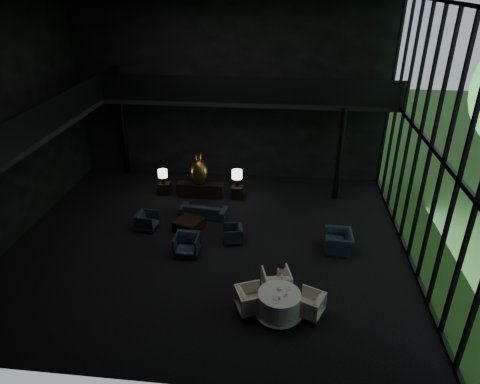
# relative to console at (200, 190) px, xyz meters

# --- Properties ---
(floor) EXTENTS (14.00, 12.00, 0.02)m
(floor) POSITION_rel_console_xyz_m (1.01, -3.53, -0.32)
(floor) COLOR black
(floor) RESTS_ON ground
(ceiling) EXTENTS (14.00, 12.00, 0.02)m
(ceiling) POSITION_rel_console_xyz_m (1.01, -3.53, 7.68)
(ceiling) COLOR black
(ceiling) RESTS_ON ground
(wall_back) EXTENTS (14.00, 0.04, 8.00)m
(wall_back) POSITION_rel_console_xyz_m (1.01, 2.47, 3.68)
(wall_back) COLOR black
(wall_back) RESTS_ON ground
(wall_front) EXTENTS (14.00, 0.04, 8.00)m
(wall_front) POSITION_rel_console_xyz_m (1.01, -9.53, 3.68)
(wall_front) COLOR black
(wall_front) RESTS_ON ground
(curtain_wall) EXTENTS (0.20, 12.00, 8.00)m
(curtain_wall) POSITION_rel_console_xyz_m (7.96, -3.53, 3.68)
(curtain_wall) COLOR black
(curtain_wall) RESTS_ON ground
(mezzanine_left) EXTENTS (2.00, 12.00, 0.25)m
(mezzanine_left) POSITION_rel_console_xyz_m (-4.99, -3.53, 3.68)
(mezzanine_left) COLOR black
(mezzanine_left) RESTS_ON wall_left
(mezzanine_back) EXTENTS (12.00, 2.00, 0.25)m
(mezzanine_back) POSITION_rel_console_xyz_m (2.01, 1.47, 3.68)
(mezzanine_back) COLOR black
(mezzanine_back) RESTS_ON wall_back
(railing_left) EXTENTS (0.06, 12.00, 1.00)m
(railing_left) POSITION_rel_console_xyz_m (-3.99, -3.53, 4.28)
(railing_left) COLOR black
(railing_left) RESTS_ON mezzanine_left
(railing_back) EXTENTS (12.00, 0.06, 1.00)m
(railing_back) POSITION_rel_console_xyz_m (2.01, 0.47, 4.28)
(railing_back) COLOR black
(railing_back) RESTS_ON mezzanine_back
(column_nw) EXTENTS (0.24, 0.24, 4.00)m
(column_nw) POSITION_rel_console_xyz_m (-3.99, 2.17, 1.68)
(column_nw) COLOR black
(column_nw) RESTS_ON floor
(column_ne) EXTENTS (0.24, 0.24, 4.00)m
(column_ne) POSITION_rel_console_xyz_m (5.81, 0.47, 1.68)
(column_ne) COLOR black
(column_ne) RESTS_ON floor
(console) EXTENTS (1.99, 0.45, 0.63)m
(console) POSITION_rel_console_xyz_m (0.00, 0.00, 0.00)
(console) COLOR black
(console) RESTS_ON floor
(bronze_urn) EXTENTS (0.72, 0.72, 1.34)m
(bronze_urn) POSITION_rel_console_xyz_m (0.00, 0.01, 0.89)
(bronze_urn) COLOR #A36E1F
(bronze_urn) RESTS_ON console
(side_table_left) EXTENTS (0.48, 0.48, 0.53)m
(side_table_left) POSITION_rel_console_xyz_m (-1.60, 0.14, -0.05)
(side_table_left) COLOR black
(side_table_left) RESTS_ON floor
(table_lamp_left) EXTENTS (0.40, 0.40, 0.67)m
(table_lamp_left) POSITION_rel_console_xyz_m (-1.60, -0.02, 0.69)
(table_lamp_left) COLOR black
(table_lamp_left) RESTS_ON side_table_left
(side_table_right) EXTENTS (0.49, 0.49, 0.54)m
(side_table_right) POSITION_rel_console_xyz_m (1.60, 0.08, -0.05)
(side_table_right) COLOR black
(side_table_right) RESTS_ON floor
(table_lamp_right) EXTENTS (0.45, 0.45, 0.75)m
(table_lamp_right) POSITION_rel_console_xyz_m (1.60, 0.09, 0.76)
(table_lamp_right) COLOR black
(table_lamp_right) RESTS_ON side_table_right
(sofa) EXTENTS (1.76, 0.69, 0.67)m
(sofa) POSITION_rel_console_xyz_m (0.45, -1.63, 0.02)
(sofa) COLOR black
(sofa) RESTS_ON floor
(lounge_armchair_west) EXTENTS (0.73, 0.77, 0.73)m
(lounge_armchair_west) POSITION_rel_console_xyz_m (-1.48, -2.84, 0.05)
(lounge_armchair_west) COLOR black
(lounge_armchair_west) RESTS_ON floor
(lounge_armchair_east) EXTENTS (0.66, 0.69, 0.62)m
(lounge_armchair_east) POSITION_rel_console_xyz_m (1.84, -3.33, -0.01)
(lounge_armchair_east) COLOR black
(lounge_armchair_east) RESTS_ON floor
(lounge_armchair_south) EXTENTS (0.88, 0.82, 0.89)m
(lounge_armchair_south) POSITION_rel_console_xyz_m (0.37, -4.29, 0.13)
(lounge_armchair_south) COLOR black
(lounge_armchair_south) RESTS_ON floor
(window_armchair) EXTENTS (0.66, 1.02, 0.89)m
(window_armchair) POSITION_rel_console_xyz_m (5.56, -3.45, 0.13)
(window_armchair) COLOR #11242D
(window_armchair) RESTS_ON floor
(coffee_table) EXTENTS (1.19, 1.19, 0.41)m
(coffee_table) POSITION_rel_console_xyz_m (0.09, -2.70, -0.11)
(coffee_table) COLOR black
(coffee_table) RESTS_ON floor
(dining_table) EXTENTS (1.37, 1.37, 0.75)m
(dining_table) POSITION_rel_console_xyz_m (3.59, -6.91, 0.01)
(dining_table) COLOR white
(dining_table) RESTS_ON floor
(dining_chair_north) EXTENTS (1.03, 0.99, 0.88)m
(dining_chair_north) POSITION_rel_console_xyz_m (3.49, -5.91, 0.12)
(dining_chair_north) COLOR beige
(dining_chair_north) RESTS_ON floor
(dining_chair_east) EXTENTS (0.91, 0.93, 0.74)m
(dining_chair_east) POSITION_rel_console_xyz_m (4.43, -6.78, 0.05)
(dining_chair_east) COLOR beige
(dining_chair_east) RESTS_ON floor
(dining_chair_west) EXTENTS (1.02, 1.04, 0.83)m
(dining_chair_west) POSITION_rel_console_xyz_m (2.79, -6.79, 0.10)
(dining_chair_west) COLOR beige
(dining_chair_west) RESTS_ON floor
(child) EXTENTS (0.27, 0.27, 0.57)m
(child) POSITION_rel_console_xyz_m (3.63, -5.93, 0.42)
(child) COLOR #C896A8
(child) RESTS_ON dining_chair_north
(plate_a) EXTENTS (0.25, 0.25, 0.01)m
(plate_a) POSITION_rel_console_xyz_m (3.50, -7.10, 0.44)
(plate_a) COLOR white
(plate_a) RESTS_ON dining_table
(plate_b) EXTENTS (0.20, 0.20, 0.01)m
(plate_b) POSITION_rel_console_xyz_m (3.83, -6.66, 0.44)
(plate_b) COLOR white
(plate_b) RESTS_ON dining_table
(saucer) EXTENTS (0.18, 0.18, 0.01)m
(saucer) POSITION_rel_console_xyz_m (3.76, -6.98, 0.44)
(saucer) COLOR white
(saucer) RESTS_ON dining_table
(coffee_cup) EXTENTS (0.09, 0.09, 0.06)m
(coffee_cup) POSITION_rel_console_xyz_m (3.78, -6.95, 0.47)
(coffee_cup) COLOR white
(coffee_cup) RESTS_ON saucer
(cereal_bowl) EXTENTS (0.14, 0.14, 0.07)m
(cereal_bowl) POSITION_rel_console_xyz_m (3.58, -6.74, 0.47)
(cereal_bowl) COLOR white
(cereal_bowl) RESTS_ON dining_table
(cream_pot) EXTENTS (0.08, 0.08, 0.07)m
(cream_pot) POSITION_rel_console_xyz_m (3.58, -7.15, 0.47)
(cream_pot) COLOR #99999E
(cream_pot) RESTS_ON dining_table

